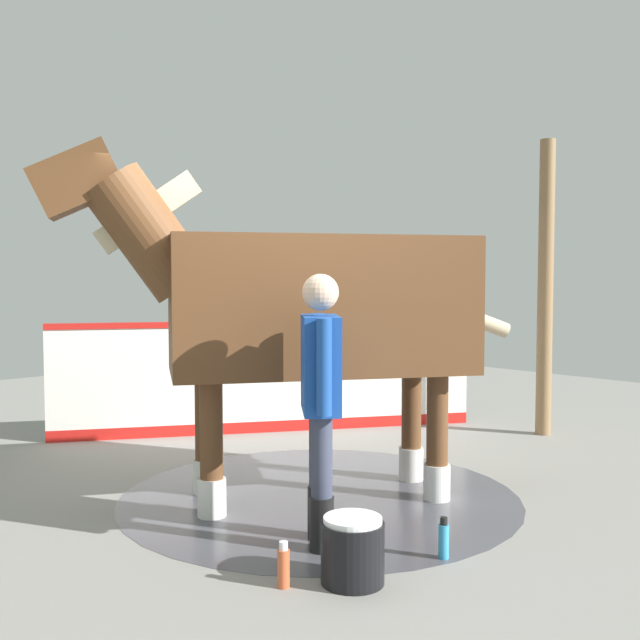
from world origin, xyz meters
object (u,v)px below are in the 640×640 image
(wash_bucket, at_px, (353,550))
(bottle_shampoo, at_px, (444,540))
(horse, at_px, (304,305))
(bottle_spray, at_px, (284,566))
(handler, at_px, (320,389))

(wash_bucket, relative_size, bottle_shampoo, 1.46)
(horse, relative_size, bottle_spray, 12.79)
(horse, bearing_deg, handler, 84.16)
(bottle_shampoo, bearing_deg, handler, -61.05)
(bottle_shampoo, bearing_deg, wash_bucket, -11.71)
(wash_bucket, xyz_separation_m, bottle_shampoo, (-0.64, 0.13, -0.07))
(horse, height_order, bottle_shampoo, horse)
(horse, relative_size, wash_bucket, 8.79)
(horse, distance_m, handler, 1.09)
(horse, xyz_separation_m, handler, (0.57, 0.79, -0.48))
(horse, bearing_deg, bottle_shampoo, 112.27)
(wash_bucket, xyz_separation_m, bottle_spray, (0.31, -0.21, -0.07))
(horse, xyz_separation_m, wash_bucket, (0.84, 1.32, -1.28))
(horse, distance_m, wash_bucket, 2.02)
(wash_bucket, distance_m, bottle_spray, 0.38)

